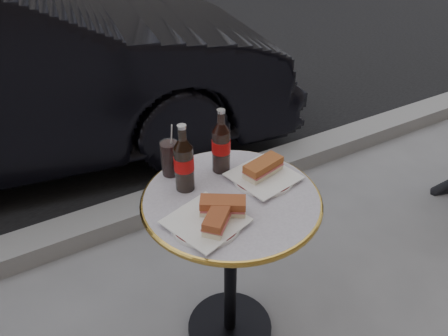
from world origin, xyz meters
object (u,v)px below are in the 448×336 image
bistro_table (230,271)px  cola_bottle_left (184,158)px  cola_glass (170,158)px  plate_left (206,223)px  plate_right (263,178)px  cola_bottle_right (221,141)px

bistro_table → cola_bottle_left: size_ratio=2.93×
bistro_table → cola_glass: size_ratio=5.48×
cola_bottle_left → cola_glass: cola_bottle_left is taller
plate_left → plate_right: 0.31m
plate_right → cola_bottle_left: size_ratio=0.89×
plate_left → cola_glass: cola_glass is taller
plate_left → cola_bottle_right: cola_bottle_right is taller
plate_right → cola_bottle_left: 0.31m
cola_bottle_left → cola_glass: 0.12m
cola_bottle_left → plate_right: bearing=-19.3°
bistro_table → plate_left: (-0.14, -0.08, 0.37)m
plate_right → cola_glass: size_ratio=1.66×
plate_right → cola_bottle_right: size_ratio=0.89×
plate_left → cola_glass: size_ratio=1.68×
bistro_table → cola_glass: bearing=118.0°
cola_bottle_left → cola_glass: (-0.01, 0.11, -0.06)m
plate_left → cola_bottle_right: size_ratio=0.91×
bistro_table → cola_glass: (-0.12, 0.23, 0.43)m
plate_right → cola_glass: (-0.27, 0.20, 0.06)m
cola_bottle_right → bistro_table: bearing=-107.8°
cola_bottle_left → cola_bottle_right: 0.17m
cola_bottle_right → cola_glass: bearing=157.8°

